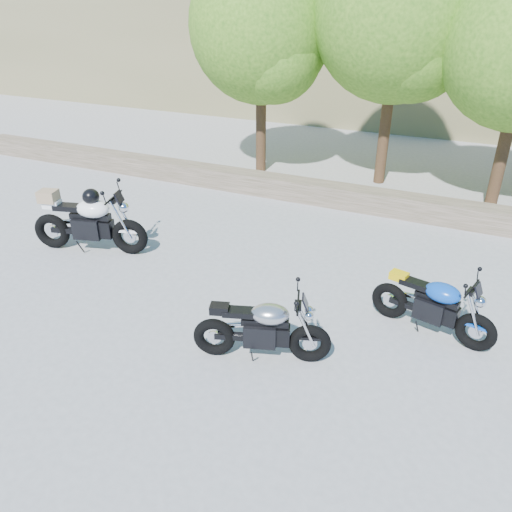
# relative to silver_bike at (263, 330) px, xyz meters

# --- Properties ---
(ground) EXTENTS (90.00, 90.00, 0.00)m
(ground) POSITION_rel_silver_bike_xyz_m (-0.95, 0.42, -0.46)
(ground) COLOR gray
(ground) RESTS_ON ground
(stone_wall) EXTENTS (22.00, 0.55, 0.50)m
(stone_wall) POSITION_rel_silver_bike_xyz_m (-0.95, 5.92, -0.21)
(stone_wall) COLOR brown
(stone_wall) RESTS_ON ground
(tree_decid_left) EXTENTS (3.67, 3.67, 5.62)m
(tree_decid_left) POSITION_rel_silver_bike_xyz_m (-3.34, 7.55, 3.17)
(tree_decid_left) COLOR #382314
(tree_decid_left) RESTS_ON ground
(tree_decid_mid) EXTENTS (4.08, 4.08, 6.24)m
(tree_decid_mid) POSITION_rel_silver_bike_xyz_m (-0.04, 7.95, 3.58)
(tree_decid_mid) COLOR #382314
(tree_decid_mid) RESTS_ON ground
(silver_bike) EXTENTS (1.84, 0.81, 0.95)m
(silver_bike) POSITION_rel_silver_bike_xyz_m (0.00, 0.00, 0.00)
(silver_bike) COLOR black
(silver_bike) RESTS_ON ground
(white_bike) EXTENTS (2.28, 0.90, 1.28)m
(white_bike) POSITION_rel_silver_bike_xyz_m (-4.38, 1.60, 0.17)
(white_bike) COLOR black
(white_bike) RESTS_ON ground
(blue_bike) EXTENTS (1.85, 0.71, 0.94)m
(blue_bike) POSITION_rel_silver_bike_xyz_m (2.01, 1.57, -0.00)
(blue_bike) COLOR black
(blue_bike) RESTS_ON ground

